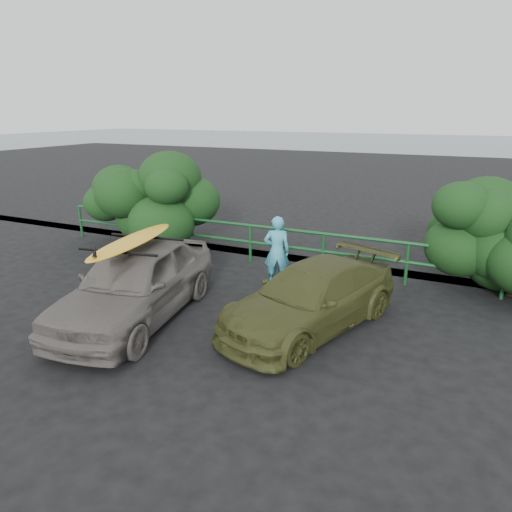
{
  "coord_description": "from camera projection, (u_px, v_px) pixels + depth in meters",
  "views": [
    {
      "loc": [
        4.06,
        -5.47,
        3.86
      ],
      "look_at": [
        0.39,
        2.38,
        1.11
      ],
      "focal_mm": 32.0,
      "sensor_mm": 36.0,
      "label": 1
    }
  ],
  "objects": [
    {
      "name": "ground",
      "position": [
        174.0,
        356.0,
        7.53
      ],
      "size": [
        80.0,
        80.0,
        0.0
      ],
      "primitive_type": "plane",
      "color": "black"
    },
    {
      "name": "ocean",
      "position": [
        440.0,
        142.0,
        59.33
      ],
      "size": [
        200.0,
        200.0,
        0.0
      ],
      "primitive_type": "plane",
      "color": "#546366",
      "rests_on": "ground"
    },
    {
      "name": "guardrail",
      "position": [
        285.0,
        248.0,
        11.69
      ],
      "size": [
        14.0,
        0.08,
        1.04
      ],
      "primitive_type": null,
      "color": "#164E23",
      "rests_on": "ground"
    },
    {
      "name": "shrub_left",
      "position": [
        143.0,
        202.0,
        13.75
      ],
      "size": [
        3.2,
        2.4,
        2.5
      ],
      "primitive_type": null,
      "color": "#163A15",
      "rests_on": "ground"
    },
    {
      "name": "shrub_right",
      "position": [
        508.0,
        243.0,
        9.92
      ],
      "size": [
        3.2,
        2.4,
        2.25
      ],
      "primitive_type": null,
      "color": "#163A15",
      "rests_on": "ground"
    },
    {
      "name": "sedan",
      "position": [
        136.0,
        282.0,
        8.72
      ],
      "size": [
        2.37,
        4.54,
        1.47
      ],
      "primitive_type": "imported",
      "rotation": [
        0.0,
        0.0,
        0.15
      ],
      "color": "#615B57",
      "rests_on": "ground"
    },
    {
      "name": "olive_vehicle",
      "position": [
        311.0,
        297.0,
        8.41
      ],
      "size": [
        2.9,
        4.37,
        1.18
      ],
      "primitive_type": "imported",
      "rotation": [
        0.0,
        0.0,
        -0.34
      ],
      "color": "#40441E",
      "rests_on": "ground"
    },
    {
      "name": "man",
      "position": [
        277.0,
        251.0,
        10.38
      ],
      "size": [
        0.7,
        0.59,
        1.64
      ],
      "primitive_type": "imported",
      "rotation": [
        0.0,
        0.0,
        3.52
      ],
      "color": "#42A9C6",
      "rests_on": "ground"
    },
    {
      "name": "roof_rack",
      "position": [
        133.0,
        244.0,
        8.49
      ],
      "size": [
        1.71,
        1.32,
        0.05
      ],
      "primitive_type": null,
      "rotation": [
        0.0,
        0.0,
        0.15
      ],
      "color": "black",
      "rests_on": "sedan"
    },
    {
      "name": "surfboard",
      "position": [
        133.0,
        241.0,
        8.47
      ],
      "size": [
        0.98,
        2.82,
        0.08
      ],
      "primitive_type": "ellipsoid",
      "rotation": [
        0.0,
        0.0,
        0.15
      ],
      "color": "gold",
      "rests_on": "roof_rack"
    }
  ]
}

